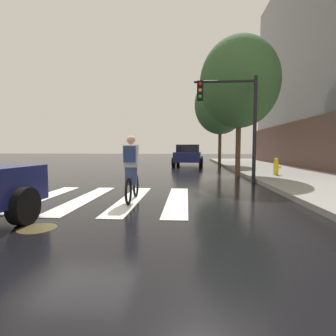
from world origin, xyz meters
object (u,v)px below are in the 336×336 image
(manhole_cover, at_px, (37,228))
(traffic_light_near, at_px, (234,111))
(sedan_mid, at_px, (188,155))
(street_tree_near, at_px, (239,83))
(cyclist, at_px, (131,169))
(street_tree_mid, at_px, (220,105))
(fire_hydrant, at_px, (276,167))

(manhole_cover, xyz_separation_m, traffic_light_near, (4.40, 6.39, 2.86))
(sedan_mid, bearing_deg, manhole_cover, -99.15)
(sedan_mid, height_order, street_tree_near, street_tree_near)
(cyclist, xyz_separation_m, street_tree_mid, (3.92, 13.74, 3.83))
(cyclist, height_order, fire_hydrant, cyclist)
(sedan_mid, height_order, traffic_light_near, traffic_light_near)
(manhole_cover, bearing_deg, street_tree_near, 59.98)
(sedan_mid, distance_m, street_tree_mid, 4.54)
(sedan_mid, distance_m, cyclist, 14.41)
(sedan_mid, bearing_deg, fire_hydrant, -64.83)
(fire_hydrant, relative_size, street_tree_mid, 0.11)
(cyclist, xyz_separation_m, fire_hydrant, (5.54, 5.82, -0.31))
(cyclist, bearing_deg, street_tree_near, 58.62)
(traffic_light_near, height_order, street_tree_mid, street_tree_mid)
(cyclist, relative_size, traffic_light_near, 0.41)
(sedan_mid, distance_m, traffic_light_near, 10.61)
(traffic_light_near, xyz_separation_m, street_tree_mid, (0.67, 9.69, 1.82))
(street_tree_near, distance_m, street_tree_mid, 7.36)
(manhole_cover, height_order, street_tree_mid, street_tree_mid)
(traffic_light_near, bearing_deg, street_tree_near, 74.60)
(cyclist, xyz_separation_m, street_tree_near, (3.89, 6.38, 3.67))
(street_tree_mid, bearing_deg, sedan_mid, 166.15)
(manhole_cover, distance_m, traffic_light_near, 8.26)
(fire_hydrant, bearing_deg, sedan_mid, 115.17)
(manhole_cover, xyz_separation_m, street_tree_near, (5.04, 8.72, 4.51))
(manhole_cover, height_order, sedan_mid, sedan_mid)
(fire_hydrant, bearing_deg, street_tree_mid, 101.53)
(traffic_light_near, distance_m, street_tree_near, 2.93)
(sedan_mid, relative_size, traffic_light_near, 1.18)
(traffic_light_near, bearing_deg, fire_hydrant, 37.68)
(sedan_mid, xyz_separation_m, street_tree_mid, (2.38, -0.59, 3.82))
(sedan_mid, distance_m, fire_hydrant, 9.41)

